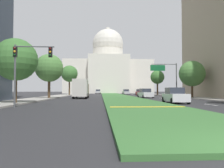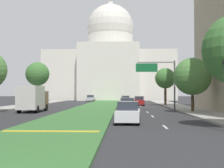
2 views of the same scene
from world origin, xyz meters
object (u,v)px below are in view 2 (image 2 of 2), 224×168
at_px(street_tree_right_far, 165,79).
at_px(sedan_lead_stopped, 128,113).
at_px(sedan_distant, 139,101).
at_px(street_tree_left_far, 37,74).
at_px(box_truck_delivery, 33,98).
at_px(overhead_guide_sign, 160,75).
at_px(capitol_building, 110,66).
at_px(sedan_far_horizon, 125,100).
at_px(sedan_midblock, 127,105).
at_px(street_tree_right_mid, 192,77).
at_px(sedan_very_far, 91,98).

bearing_deg(street_tree_right_far, sedan_lead_stopped, -102.38).
distance_m(sedan_lead_stopped, sedan_distant, 33.39).
bearing_deg(street_tree_left_far, box_truck_delivery, -76.23).
bearing_deg(sedan_lead_stopped, overhead_guide_sign, 74.75).
distance_m(capitol_building, box_truck_delivery, 64.08).
distance_m(capitol_building, sedan_far_horizon, 34.32).
distance_m(capitol_building, street_tree_right_far, 45.45).
height_order(street_tree_left_far, sedan_lead_stopped, street_tree_left_far).
relative_size(street_tree_left_far, sedan_midblock, 1.70).
xyz_separation_m(sedan_far_horizon, box_truck_delivery, (-11.48, -30.57, 0.90)).
bearing_deg(sedan_lead_stopped, sedan_distant, 85.71).
distance_m(sedan_distant, box_truck_delivery, 24.31).
height_order(street_tree_left_far, box_truck_delivery, street_tree_left_far).
relative_size(overhead_guide_sign, street_tree_right_mid, 0.99).
height_order(sedan_midblock, sedan_far_horizon, sedan_midblock).
bearing_deg(capitol_building, sedan_very_far, -104.60).
height_order(overhead_guide_sign, street_tree_right_far, street_tree_right_far).
bearing_deg(sedan_distant, overhead_guide_sign, -83.66).
distance_m(sedan_distant, sedan_very_far, 28.40).
xyz_separation_m(street_tree_right_mid, street_tree_left_far, (-24.31, 20.71, 1.50)).
bearing_deg(street_tree_left_far, overhead_guide_sign, -40.33).
distance_m(capitol_building, overhead_guide_sign, 61.27).
height_order(street_tree_right_far, sedan_lead_stopped, street_tree_right_far).
height_order(street_tree_right_far, sedan_very_far, street_tree_right_far).
bearing_deg(overhead_guide_sign, capitol_building, 98.48).
height_order(capitol_building, sedan_midblock, capitol_building).
xyz_separation_m(street_tree_left_far, street_tree_right_far, (23.68, -0.90, -0.90)).
distance_m(sedan_distant, sedan_far_horizon, 10.94).
distance_m(sedan_midblock, box_truck_delivery, 11.73).
distance_m(overhead_guide_sign, sedan_lead_stopped, 17.17).
relative_size(capitol_building, sedan_far_horizon, 8.48).
bearing_deg(sedan_very_far, sedan_far_horizon, -59.19).
bearing_deg(sedan_very_far, overhead_guide_sign, -72.64).
bearing_deg(sedan_midblock, street_tree_right_mid, -16.40).
height_order(street_tree_right_far, box_truck_delivery, street_tree_right_far).
distance_m(sedan_lead_stopped, sedan_very_far, 59.93).
bearing_deg(sedan_midblock, sedan_very_far, 101.80).
bearing_deg(capitol_building, overhead_guide_sign, -81.52).
bearing_deg(sedan_distant, street_tree_left_far, 178.32).
relative_size(street_tree_right_mid, street_tree_right_far, 0.96).
bearing_deg(sedan_far_horizon, street_tree_right_mid, -75.76).
distance_m(sedan_lead_stopped, box_truck_delivery, 17.63).
relative_size(street_tree_right_far, sedan_far_horizon, 1.47).
xyz_separation_m(street_tree_right_far, box_truck_delivery, (-18.67, -19.56, -3.22)).
distance_m(street_tree_right_mid, sedan_midblock, 8.83).
xyz_separation_m(street_tree_left_far, sedan_very_far, (7.38, 25.39, -5.01)).
relative_size(street_tree_right_far, sedan_distant, 1.47).
bearing_deg(sedan_lead_stopped, street_tree_right_far, 77.62).
bearing_deg(street_tree_right_mid, street_tree_left_far, 139.57).
xyz_separation_m(street_tree_left_far, sedan_lead_stopped, (16.45, -33.85, -4.99)).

